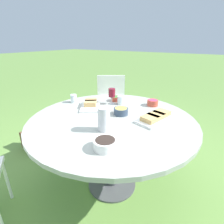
{
  "coord_description": "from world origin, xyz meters",
  "views": [
    {
      "loc": [
        -0.77,
        1.19,
        1.41
      ],
      "look_at": [
        0.0,
        0.0,
        0.82
      ],
      "focal_mm": 28.0,
      "sensor_mm": 36.0,
      "label": 1
    }
  ],
  "objects": [
    {
      "name": "handbag",
      "position": [
        1.28,
        0.06,
        0.13
      ],
      "size": [
        0.3,
        0.14,
        0.37
      ],
      "color": "brown",
      "rests_on": "ground_plane"
    },
    {
      "name": "ground_plane",
      "position": [
        0.0,
        0.0,
        0.0
      ],
      "size": [
        40.0,
        40.0,
        0.0
      ],
      "primitive_type": "plane",
      "color": "#668E42"
    },
    {
      "name": "bowl_fries",
      "position": [
        -0.02,
        -0.12,
        0.8
      ],
      "size": [
        0.13,
        0.13,
        0.06
      ],
      "color": "#334256",
      "rests_on": "dining_table"
    },
    {
      "name": "wine_glass",
      "position": [
        0.21,
        -0.32,
        0.88
      ],
      "size": [
        0.07,
        0.07,
        0.17
      ],
      "color": "silver",
      "rests_on": "dining_table"
    },
    {
      "name": "chair_near_left",
      "position": [
        0.68,
        -1.02,
        0.52
      ],
      "size": [
        0.6,
        0.59,
        0.89
      ],
      "color": "white",
      "rests_on": "ground_plane"
    },
    {
      "name": "bowl_dip_red",
      "position": [
        -0.18,
        -0.51,
        0.8
      ],
      "size": [
        0.11,
        0.11,
        0.06
      ],
      "color": "#B74733",
      "rests_on": "dining_table"
    },
    {
      "name": "platter_bread_main",
      "position": [
        0.34,
        -0.12,
        0.79
      ],
      "size": [
        0.33,
        0.36,
        0.07
      ],
      "color": "white",
      "rests_on": "dining_table"
    },
    {
      "name": "dining_table",
      "position": [
        0.0,
        0.0,
        0.67
      ],
      "size": [
        1.47,
        1.47,
        0.76
      ],
      "color": "#4C4C51",
      "rests_on": "ground_plane"
    },
    {
      "name": "bowl_olives",
      "position": [
        -0.22,
        0.41,
        0.8
      ],
      "size": [
        0.16,
        0.16,
        0.06
      ],
      "color": "white",
      "rests_on": "dining_table"
    },
    {
      "name": "cup_water_near",
      "position": [
        0.59,
        -0.13,
        0.81
      ],
      "size": [
        0.07,
        0.07,
        0.09
      ],
      "color": "silver",
      "rests_on": "dining_table"
    },
    {
      "name": "water_pitcher",
      "position": [
        -0.07,
        0.22,
        0.86
      ],
      "size": [
        0.1,
        0.09,
        0.19
      ],
      "color": "silver",
      "rests_on": "dining_table"
    },
    {
      "name": "cup_water_far",
      "position": [
        0.12,
        -0.36,
        0.81
      ],
      "size": [
        0.07,
        0.07,
        0.09
      ],
      "color": "silver",
      "rests_on": "dining_table"
    },
    {
      "name": "platter_charcuterie",
      "position": [
        -0.34,
        -0.18,
        0.79
      ],
      "size": [
        0.27,
        0.4,
        0.06
      ],
      "color": "white",
      "rests_on": "dining_table"
    },
    {
      "name": "bowl_salad",
      "position": [
        0.22,
        -0.43,
        0.79
      ],
      "size": [
        0.11,
        0.11,
        0.05
      ],
      "color": "#B74733",
      "rests_on": "dining_table"
    }
  ]
}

